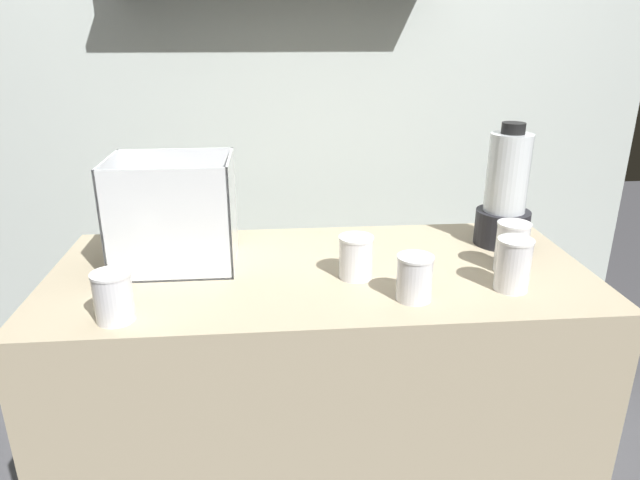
# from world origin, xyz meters

# --- Properties ---
(counter) EXTENTS (1.40, 0.64, 0.90)m
(counter) POSITION_xyz_m (0.00, 0.00, 0.45)
(counter) COLOR tan
(counter) RESTS_ON ground_plane
(back_wall_unit) EXTENTS (2.60, 0.24, 2.50)m
(back_wall_unit) POSITION_xyz_m (-0.00, 0.77, 1.26)
(back_wall_unit) COLOR silver
(back_wall_unit) RESTS_ON ground_plane
(carrot_display_bin) EXTENTS (0.31, 0.24, 0.29)m
(carrot_display_bin) POSITION_xyz_m (-0.38, 0.07, 0.99)
(carrot_display_bin) COLOR white
(carrot_display_bin) RESTS_ON counter
(blender_pitcher) EXTENTS (0.15, 0.15, 0.35)m
(blender_pitcher) POSITION_xyz_m (0.54, 0.14, 1.04)
(blender_pitcher) COLOR black
(blender_pitcher) RESTS_ON counter
(juice_cup_carrot_far_left) EXTENTS (0.09, 0.09, 0.11)m
(juice_cup_carrot_far_left) POSITION_xyz_m (-0.46, -0.24, 0.95)
(juice_cup_carrot_far_left) COLOR white
(juice_cup_carrot_far_left) RESTS_ON counter
(juice_cup_beet_left) EXTENTS (0.09, 0.09, 0.11)m
(juice_cup_beet_left) POSITION_xyz_m (0.08, -0.06, 0.95)
(juice_cup_beet_left) COLOR white
(juice_cup_beet_left) RESTS_ON counter
(juice_cup_mango_middle) EXTENTS (0.09, 0.09, 0.11)m
(juice_cup_mango_middle) POSITION_xyz_m (0.20, -0.20, 0.95)
(juice_cup_mango_middle) COLOR white
(juice_cup_mango_middle) RESTS_ON counter
(juice_cup_carrot_right) EXTENTS (0.09, 0.09, 0.13)m
(juice_cup_carrot_right) POSITION_xyz_m (0.45, -0.16, 0.96)
(juice_cup_carrot_right) COLOR white
(juice_cup_carrot_right) RESTS_ON counter
(juice_cup_mango_far_right) EXTENTS (0.09, 0.09, 0.13)m
(juice_cup_mango_far_right) POSITION_xyz_m (0.49, -0.06, 0.96)
(juice_cup_mango_far_right) COLOR white
(juice_cup_mango_far_right) RESTS_ON counter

